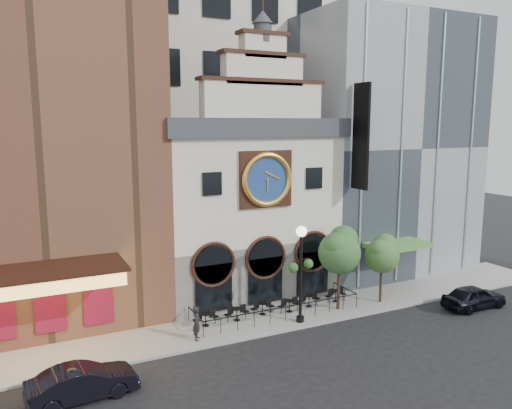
{
  "coord_description": "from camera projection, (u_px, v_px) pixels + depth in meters",
  "views": [
    {
      "loc": [
        -14.18,
        -23.9,
        12.03
      ],
      "look_at": [
        0.33,
        6.0,
        6.6
      ],
      "focal_mm": 35.0,
      "sensor_mm": 36.0,
      "label": 1
    }
  ],
  "objects": [
    {
      "name": "car_right",
      "position": [
        474.0,
        297.0,
        32.73
      ],
      "size": [
        4.54,
        1.87,
        1.54
      ],
      "primitive_type": "imported",
      "rotation": [
        0.0,
        0.0,
        1.56
      ],
      "color": "black",
      "rests_on": "ground"
    },
    {
      "name": "theater_building",
      "position": [
        32.0,
        114.0,
        30.48
      ],
      "size": [
        14.0,
        15.6,
        25.0
      ],
      "color": "brown",
      "rests_on": "ground"
    },
    {
      "name": "retail_building",
      "position": [
        370.0,
        146.0,
        42.1
      ],
      "size": [
        14.0,
        14.4,
        20.0
      ],
      "color": "gray",
      "rests_on": "ground"
    },
    {
      "name": "bistro_1",
      "position": [
        237.0,
        313.0,
        30.34
      ],
      "size": [
        1.58,
        0.68,
        0.9
      ],
      "color": "black",
      "rests_on": "sidewalk"
    },
    {
      "name": "clock_building",
      "position": [
        241.0,
        200.0,
        35.14
      ],
      "size": [
        12.6,
        8.78,
        18.65
      ],
      "color": "#605E5B",
      "rests_on": "ground"
    },
    {
      "name": "bistro_4",
      "position": [
        309.0,
        300.0,
        32.63
      ],
      "size": [
        1.58,
        0.68,
        0.9
      ],
      "color": "black",
      "rests_on": "sidewalk"
    },
    {
      "name": "car_left",
      "position": [
        83.0,
        383.0,
        21.87
      ],
      "size": [
        4.84,
        2.06,
        1.55
      ],
      "primitive_type": "imported",
      "rotation": [
        0.0,
        0.0,
        1.66
      ],
      "color": "black",
      "rests_on": "ground"
    },
    {
      "name": "bistro_5",
      "position": [
        336.0,
        295.0,
        33.56
      ],
      "size": [
        1.58,
        0.68,
        0.9
      ],
      "color": "black",
      "rests_on": "sidewalk"
    },
    {
      "name": "bistro_0",
      "position": [
        206.0,
        318.0,
        29.53
      ],
      "size": [
        1.58,
        0.68,
        0.9
      ],
      "color": "black",
      "rests_on": "sidewalk"
    },
    {
      "name": "pedestrian",
      "position": [
        197.0,
        323.0,
        27.55
      ],
      "size": [
        0.73,
        0.83,
        1.92
      ],
      "primitive_type": "imported",
      "rotation": [
        0.0,
        0.0,
        1.1
      ],
      "color": "black",
      "rests_on": "sidewalk"
    },
    {
      "name": "bistro_2",
      "position": [
        262.0,
        307.0,
        31.28
      ],
      "size": [
        1.58,
        0.68,
        0.9
      ],
      "color": "black",
      "rests_on": "sidewalk"
    },
    {
      "name": "cafe_railing",
      "position": [
        276.0,
        307.0,
        31.39
      ],
      "size": [
        10.6,
        2.6,
        0.9
      ],
      "primitive_type": null,
      "color": "black",
      "rests_on": "sidewalk"
    },
    {
      "name": "office_tower",
      "position": [
        183.0,
        31.0,
        43.8
      ],
      "size": [
        20.0,
        16.0,
        40.0
      ],
      "primitive_type": "cube",
      "color": "#BBB7A8",
      "rests_on": "ground"
    },
    {
      "name": "sidewalk",
      "position": [
        276.0,
        315.0,
        31.47
      ],
      "size": [
        44.0,
        5.0,
        0.15
      ],
      "primitive_type": "cube",
      "color": "gray",
      "rests_on": "ground"
    },
    {
      "name": "ground",
      "position": [
        296.0,
        331.0,
        29.27
      ],
      "size": [
        120.0,
        120.0,
        0.0
      ],
      "primitive_type": "plane",
      "color": "black",
      "rests_on": "ground"
    },
    {
      "name": "bistro_3",
      "position": [
        289.0,
        305.0,
        31.71
      ],
      "size": [
        1.58,
        0.68,
        0.9
      ],
      "color": "black",
      "rests_on": "sidewalk"
    },
    {
      "name": "tree_left",
      "position": [
        340.0,
        249.0,
        31.7
      ],
      "size": [
        2.8,
        2.7,
        5.4
      ],
      "color": "#382619",
      "rests_on": "sidewalk"
    },
    {
      "name": "tree_right",
      "position": [
        382.0,
        253.0,
        33.12
      ],
      "size": [
        2.38,
        2.3,
        4.59
      ],
      "color": "#382619",
      "rests_on": "sidewalk"
    },
    {
      "name": "lamppost",
      "position": [
        301.0,
        263.0,
        29.63
      ],
      "size": [
        1.85,
        0.93,
        5.92
      ],
      "rotation": [
        0.0,
        0.0,
        0.26
      ],
      "color": "black",
      "rests_on": "sidewalk"
    }
  ]
}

